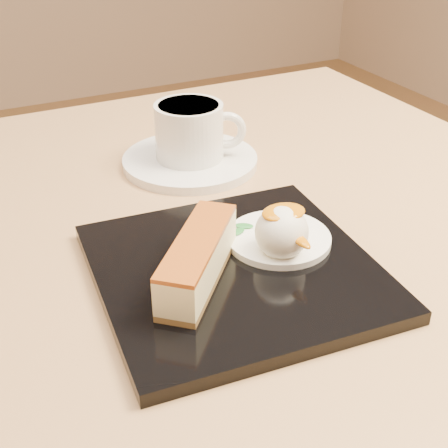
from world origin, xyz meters
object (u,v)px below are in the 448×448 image
table (212,369)px  coffee_cup (191,130)px  saucer (190,161)px  dessert_plate (235,271)px  cheesecake (198,259)px  ice_cream_scoop (282,232)px

table → coffee_cup: bearing=72.0°
table → saucer: (0.05, 0.16, 0.16)m
table → coffee_cup: (0.05, 0.15, 0.20)m
coffee_cup → dessert_plate: bearing=-81.1°
cheesecake → ice_cream_scoop: 0.08m
saucer → table: bearing=-107.3°
saucer → ice_cream_scoop: bearing=-93.7°
ice_cream_scoop → coffee_cup: (0.02, 0.22, 0.01)m
dessert_plate → saucer: 0.22m
saucer → coffee_cup: 0.04m
ice_cream_scoop → saucer: bearing=86.3°
dessert_plate → table: bearing=84.4°
coffee_cup → cheesecake: bearing=-89.0°
cheesecake → ice_cream_scoop: (0.08, 0.00, 0.00)m
table → cheesecake: size_ratio=7.35×
cheesecake → ice_cream_scoop: ice_cream_scoop is taller
table → ice_cream_scoop: size_ratio=18.07×
table → saucer: size_ratio=5.33×
table → coffee_cup: size_ratio=8.29×
table → coffee_cup: coffee_cup is taller
cheesecake → coffee_cup: 0.24m
saucer → coffee_cup: bearing=-23.6°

